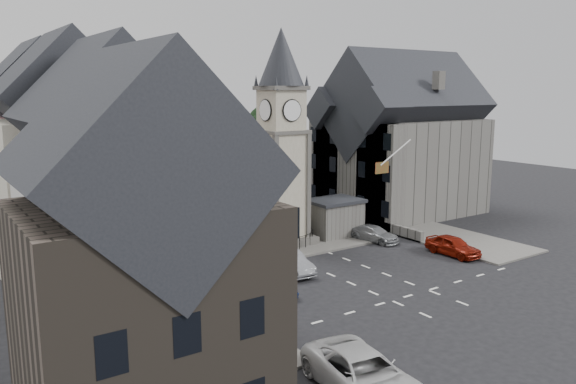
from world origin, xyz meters
TOP-DOWN VIEW (x-y plane):
  - ground at (0.00, 0.00)m, footprint 120.00×120.00m
  - pavement_west at (-12.50, 6.00)m, footprint 6.00×30.00m
  - pavement_east at (12.00, 8.00)m, footprint 6.00×26.00m
  - central_island at (1.50, 8.00)m, footprint 10.00×8.00m
  - road_markings at (0.00, -5.50)m, footprint 20.00×8.00m
  - clock_tower at (0.00, 7.99)m, footprint 4.86×4.86m
  - stone_shelter at (4.80, 7.50)m, footprint 4.30×3.30m
  - town_tree at (2.00, 13.00)m, footprint 7.20×7.20m
  - warning_sign_post at (-3.20, 5.43)m, footprint 0.70×0.19m
  - terrace_pink at (-15.50, 16.00)m, footprint 8.10×7.60m
  - terrace_cream at (-15.50, 8.00)m, footprint 8.10×7.60m
  - terrace_tudor at (-15.50, 0.00)m, footprint 8.10×7.60m
  - building_sw_stone at (-17.00, -9.00)m, footprint 8.60×7.60m
  - backdrop_west at (-12.00, 28.00)m, footprint 20.00×10.00m
  - east_building at (15.59, 11.00)m, footprint 14.40×11.40m
  - east_boundary_wall at (9.20, 10.00)m, footprint 0.40×16.00m
  - flagpole at (8.00, 4.00)m, footprint 3.68×0.10m
  - car_west_blue at (-7.50, -1.76)m, footprint 3.76×1.60m
  - car_west_silver at (-11.50, 1.78)m, footprint 4.83×1.96m
  - car_west_grey at (-10.41, 5.17)m, footprint 5.40×3.55m
  - car_island_silver at (-3.44, 1.90)m, footprint 1.86×4.51m
  - car_island_east at (6.42, 4.50)m, footprint 2.57×4.48m
  - car_east_red at (8.50, -1.52)m, footprint 1.71×4.21m
  - van_sw_white at (-9.50, -12.03)m, footprint 3.57×6.36m
  - pedestrian at (11.50, 6.56)m, footprint 0.65×0.62m

SIDE VIEW (x-z plane):
  - ground at x=0.00m, z-range 0.00..0.00m
  - road_markings at x=0.00m, z-range 0.00..0.01m
  - pavement_west at x=-12.50m, z-range 0.00..0.14m
  - pavement_east at x=12.00m, z-range 0.00..0.14m
  - central_island at x=1.50m, z-range 0.00..0.16m
  - east_boundary_wall at x=9.20m, z-range 0.00..0.90m
  - car_island_east at x=6.42m, z-range 0.00..1.22m
  - car_west_blue at x=-7.50m, z-range 0.00..1.27m
  - car_west_grey at x=-10.41m, z-range 0.00..1.38m
  - car_east_red at x=8.50m, z-range 0.00..1.43m
  - car_island_silver at x=-3.44m, z-range 0.00..1.45m
  - pedestrian at x=11.50m, z-range 0.00..1.49m
  - car_west_silver at x=-11.50m, z-range 0.00..1.56m
  - van_sw_white at x=-9.50m, z-range 0.00..1.68m
  - stone_shelter at x=4.80m, z-range 0.01..3.09m
  - warning_sign_post at x=-3.20m, z-range 0.60..3.45m
  - backdrop_west at x=-12.00m, z-range 0.00..8.00m
  - building_sw_stone at x=-17.00m, z-range 0.15..10.55m
  - terrace_tudor at x=-15.50m, z-range 0.19..12.19m
  - east_building at x=15.59m, z-range -0.04..12.56m
  - terrace_pink at x=-15.50m, z-range 0.18..12.98m
  - terrace_cream at x=-15.50m, z-range 0.18..12.98m
  - town_tree at x=2.00m, z-range 1.57..12.37m
  - flagpole at x=8.00m, z-range 5.63..8.37m
  - clock_tower at x=0.00m, z-range 0.00..16.25m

